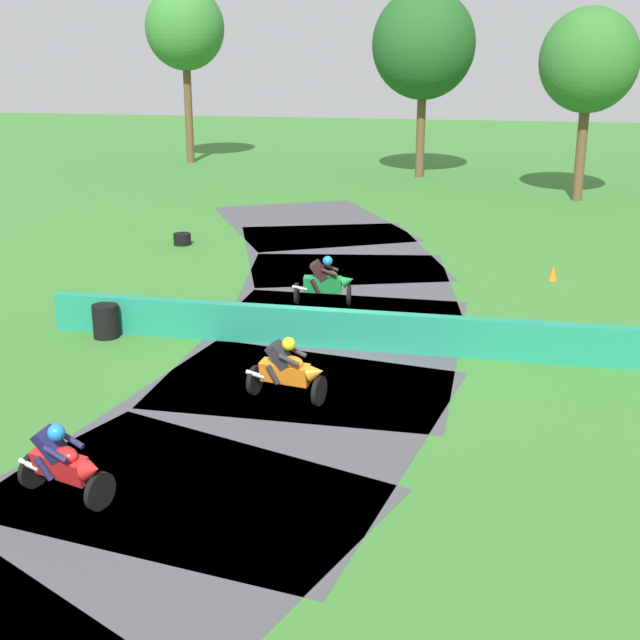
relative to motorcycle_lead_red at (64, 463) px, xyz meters
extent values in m
plane|color=#38752D|center=(2.74, 7.75, -0.65)|extent=(120.00, 120.00, 0.00)
cube|color=#47474C|center=(0.93, -1.67, -0.64)|extent=(8.61, 10.14, 0.01)
cube|color=#47474C|center=(2.22, 2.96, -0.64)|extent=(7.51, 9.57, 0.01)
cube|color=#47474C|center=(2.74, 7.75, -0.64)|extent=(6.20, 8.73, 0.01)
cube|color=#47474C|center=(2.45, 12.56, -0.64)|extent=(7.14, 9.35, 0.01)
cube|color=#47474C|center=(1.39, 17.25, -0.64)|extent=(8.31, 10.00, 0.01)
cube|color=#47474C|center=(-0.44, 21.71, -0.64)|extent=(9.24, 10.38, 0.01)
cube|color=#1E8466|center=(8.23, 7.62, -0.20)|extent=(24.47, 0.89, 0.90)
cylinder|color=black|center=(0.62, -0.13, -0.36)|extent=(0.33, 0.71, 0.72)
cylinder|color=black|center=(-0.70, 0.34, -0.36)|extent=(0.33, 0.71, 0.72)
cube|color=red|center=(-0.06, 0.04, -0.06)|extent=(1.07, 0.68, 0.45)
ellipsoid|color=red|center=(0.08, -0.08, 0.19)|extent=(0.52, 0.46, 0.30)
cone|color=red|center=(0.57, -0.21, 0.05)|extent=(0.49, 0.44, 0.47)
cylinder|color=#B2B2B7|center=(-0.66, 0.15, -0.17)|extent=(0.41, 0.22, 0.17)
cube|color=#1E1E4C|center=(-0.17, -0.02, 0.31)|extent=(0.59, 0.38, 0.62)
sphere|color=#1E7FE0|center=(0.01, -0.15, 0.58)|extent=(0.26, 0.26, 0.26)
cylinder|color=#1E1E4C|center=(0.15, 0.05, 0.38)|extent=(0.43, 0.21, 0.24)
cylinder|color=#1E1E4C|center=(0.03, -0.28, 0.29)|extent=(0.43, 0.21, 0.24)
cylinder|color=#1E1E4C|center=(-0.18, 0.26, 0.00)|extent=(0.31, 0.17, 0.42)
cylinder|color=#1E1E4C|center=(-0.29, -0.07, -0.09)|extent=(0.31, 0.17, 0.42)
cylinder|color=black|center=(3.16, 4.37, -0.35)|extent=(0.24, 0.70, 0.70)
cylinder|color=black|center=(1.79, 4.69, -0.35)|extent=(0.24, 0.70, 0.70)
cube|color=orange|center=(2.47, 4.48, -0.06)|extent=(1.05, 0.56, 0.44)
ellipsoid|color=orange|center=(2.63, 4.39, 0.20)|extent=(0.50, 0.41, 0.29)
cone|color=orange|center=(3.12, 4.30, 0.06)|extent=(0.46, 0.42, 0.45)
cylinder|color=#B2B2B7|center=(1.86, 4.51, -0.16)|extent=(0.42, 0.18, 0.17)
cube|color=#28282D|center=(2.37, 4.43, 0.32)|extent=(0.56, 0.36, 0.61)
sphere|color=yellow|center=(2.58, 4.33, 0.60)|extent=(0.26, 0.26, 0.26)
cylinder|color=#28282D|center=(2.68, 4.53, 0.38)|extent=(0.44, 0.17, 0.24)
cylinder|color=#28282D|center=(2.60, 4.19, 0.31)|extent=(0.44, 0.17, 0.24)
cylinder|color=#28282D|center=(2.33, 4.69, 0.00)|extent=(0.30, 0.16, 0.42)
cylinder|color=#28282D|center=(2.25, 4.34, -0.07)|extent=(0.30, 0.16, 0.42)
cylinder|color=black|center=(2.73, 11.05, -0.35)|extent=(0.15, 0.67, 0.67)
cylinder|color=black|center=(1.34, 10.92, -0.35)|extent=(0.15, 0.67, 0.67)
cube|color=#198438|center=(2.04, 10.95, -0.05)|extent=(1.03, 0.41, 0.43)
ellipsoid|color=#198438|center=(2.22, 10.93, 0.21)|extent=(0.47, 0.35, 0.27)
cone|color=#198438|center=(2.72, 11.00, 0.07)|extent=(0.42, 0.38, 0.44)
cylinder|color=#B2B2B7|center=(1.45, 10.79, -0.15)|extent=(0.42, 0.14, 0.17)
cube|color=#331919|center=(1.96, 10.90, 0.33)|extent=(0.52, 0.38, 0.60)
sphere|color=#1E7FE0|center=(2.18, 10.88, 0.61)|extent=(0.26, 0.26, 0.26)
cylinder|color=#331919|center=(2.23, 11.10, 0.38)|extent=(0.43, 0.15, 0.24)
cylinder|color=#331919|center=(2.26, 10.74, 0.33)|extent=(0.43, 0.15, 0.24)
cylinder|color=#331919|center=(1.84, 11.11, -0.01)|extent=(0.27, 0.17, 0.42)
cylinder|color=#331919|center=(1.87, 10.75, -0.05)|extent=(0.27, 0.17, 0.42)
cylinder|color=black|center=(-2.58, 7.47, -0.55)|extent=(0.62, 0.62, 0.20)
cylinder|color=black|center=(-2.58, 7.47, -0.35)|extent=(0.62, 0.62, 0.20)
cylinder|color=black|center=(-2.58, 7.47, -0.15)|extent=(0.62, 0.62, 0.20)
cylinder|color=black|center=(-2.58, 7.47, 0.05)|extent=(0.62, 0.62, 0.20)
cylinder|color=black|center=(-4.02, 17.20, -0.55)|extent=(0.60, 0.60, 0.20)
cylinder|color=black|center=(-4.02, 17.20, -0.35)|extent=(0.60, 0.60, 0.20)
cone|color=orange|center=(8.26, 14.73, -0.43)|extent=(0.28, 0.28, 0.44)
cylinder|color=brown|center=(-10.46, 37.49, 2.10)|extent=(0.44, 0.44, 5.50)
ellipsoid|color=#33752D|center=(-10.46, 37.49, 6.69)|extent=(4.32, 4.32, 4.54)
cylinder|color=brown|center=(2.86, 34.29, 1.53)|extent=(0.44, 0.44, 4.35)
ellipsoid|color=#1E511E|center=(2.86, 34.29, 5.86)|extent=(5.08, 5.08, 5.33)
cylinder|color=brown|center=(10.21, 28.74, 1.43)|extent=(0.44, 0.44, 4.16)
ellipsoid|color=#2D6B28|center=(10.21, 28.74, 5.27)|extent=(4.15, 4.15, 4.36)
camera|label=1|loc=(6.04, -11.19, 6.19)|focal=49.41mm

